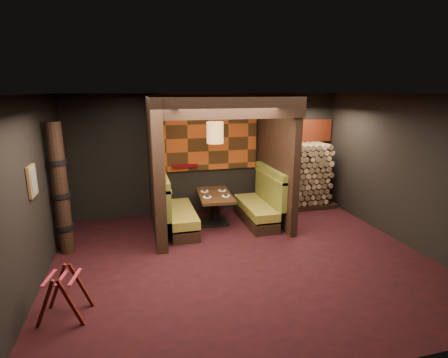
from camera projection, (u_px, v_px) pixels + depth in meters
floor at (242, 260)px, 6.20m from camera, size 6.50×5.50×0.02m
ceiling at (245, 93)px, 5.50m from camera, size 6.50×5.50×0.02m
wall_back at (209, 154)px, 8.44m from camera, size 6.50×0.02×2.85m
wall_front at (333, 253)px, 3.26m from camera, size 6.50×0.02×2.85m
wall_left at (29, 196)px, 5.05m from camera, size 0.02×5.50×2.85m
wall_right at (407, 171)px, 6.65m from camera, size 0.02×5.50×2.85m
partition_left at (155, 166)px, 7.07m from camera, size 0.20×2.20×2.85m
partition_right at (276, 159)px, 7.76m from camera, size 0.15×2.10×2.85m
header_beam at (231, 106)px, 6.20m from camera, size 2.85×0.18×0.44m
tapa_back_panel at (208, 138)px, 8.29m from camera, size 2.40×0.06×1.55m
tapa_side_panel at (160, 144)px, 7.16m from camera, size 0.04×1.85×1.45m
lacquer_shelf at (185, 166)px, 8.25m from camera, size 0.60×0.12×0.07m
booth_bench_left at (176, 212)px, 7.41m from camera, size 0.68×1.60×1.14m
booth_bench_right at (260, 205)px, 7.88m from camera, size 0.68×1.60×1.14m
dining_table at (215, 204)px, 7.79m from camera, size 0.80×1.34×0.69m
place_settings at (215, 193)px, 7.73m from camera, size 0.62×0.65×0.03m
pendant_lamp at (215, 133)px, 7.35m from camera, size 0.36×0.36×1.03m
framed_picture at (32, 181)px, 5.11m from camera, size 0.05×0.36×0.46m
luggage_rack at (64, 293)px, 4.55m from camera, size 0.71×0.56×0.70m
totem_column at (61, 190)px, 6.19m from camera, size 0.31×0.31×2.40m
firewood_stack at (301, 176)px, 8.76m from camera, size 1.73×0.70×1.64m
mosaic_header at (298, 131)px, 8.80m from camera, size 1.83×0.10×0.56m
bay_front_post at (275, 157)px, 8.03m from camera, size 0.08×0.08×2.85m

